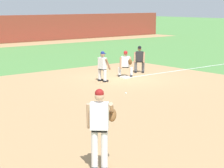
{
  "coord_description": "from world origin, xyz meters",
  "views": [
    {
      "loc": [
        -14.18,
        -16.23,
        3.68
      ],
      "look_at": [
        -5.96,
        -6.23,
        1.29
      ],
      "focal_mm": 70.0,
      "sensor_mm": 36.0,
      "label": 1
    }
  ],
  "objects_px": {
    "first_baseman": "(126,63)",
    "umpire": "(139,58)",
    "first_base_bag": "(125,77)",
    "pitcher": "(100,124)",
    "baseball": "(126,93)",
    "baserunner": "(103,65)"
  },
  "relations": [
    {
      "from": "baseball",
      "to": "umpire",
      "type": "bearing_deg",
      "value": 41.5
    },
    {
      "from": "first_baseman",
      "to": "pitcher",
      "type": "bearing_deg",
      "value": -133.79
    },
    {
      "from": "first_base_bag",
      "to": "baseball",
      "type": "relative_size",
      "value": 5.14
    },
    {
      "from": "baserunner",
      "to": "pitcher",
      "type": "bearing_deg",
      "value": -128.47
    },
    {
      "from": "first_baseman",
      "to": "umpire",
      "type": "xyz_separation_m",
      "value": [
        1.45,
        0.55,
        0.06
      ]
    },
    {
      "from": "baseball",
      "to": "first_baseman",
      "type": "bearing_deg",
      "value": 48.83
    },
    {
      "from": "first_base_bag",
      "to": "first_baseman",
      "type": "xyz_separation_m",
      "value": [
        0.33,
        0.3,
        0.69
      ]
    },
    {
      "from": "pitcher",
      "to": "baseball",
      "type": "bearing_deg",
      "value": 44.87
    },
    {
      "from": "first_baseman",
      "to": "baserunner",
      "type": "distance_m",
      "value": 1.79
    },
    {
      "from": "baserunner",
      "to": "umpire",
      "type": "height_order",
      "value": "same"
    },
    {
      "from": "baseball",
      "to": "pitcher",
      "type": "bearing_deg",
      "value": -135.13
    },
    {
      "from": "pitcher",
      "to": "first_base_bag",
      "type": "bearing_deg",
      "value": 46.35
    },
    {
      "from": "first_base_bag",
      "to": "umpire",
      "type": "relative_size",
      "value": 0.26
    },
    {
      "from": "baserunner",
      "to": "first_base_bag",
      "type": "bearing_deg",
      "value": 0.84
    },
    {
      "from": "first_base_bag",
      "to": "first_baseman",
      "type": "distance_m",
      "value": 0.82
    },
    {
      "from": "baseball",
      "to": "pitcher",
      "type": "height_order",
      "value": "pitcher"
    },
    {
      "from": "first_baseman",
      "to": "umpire",
      "type": "relative_size",
      "value": 0.92
    },
    {
      "from": "pitcher",
      "to": "baserunner",
      "type": "height_order",
      "value": "pitcher"
    },
    {
      "from": "baseball",
      "to": "umpire",
      "type": "relative_size",
      "value": 0.05
    },
    {
      "from": "baseball",
      "to": "umpire",
      "type": "height_order",
      "value": "umpire"
    },
    {
      "from": "pitcher",
      "to": "first_baseman",
      "type": "distance_m",
      "value": 12.72
    },
    {
      "from": "baseball",
      "to": "baserunner",
      "type": "relative_size",
      "value": 0.05
    }
  ]
}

